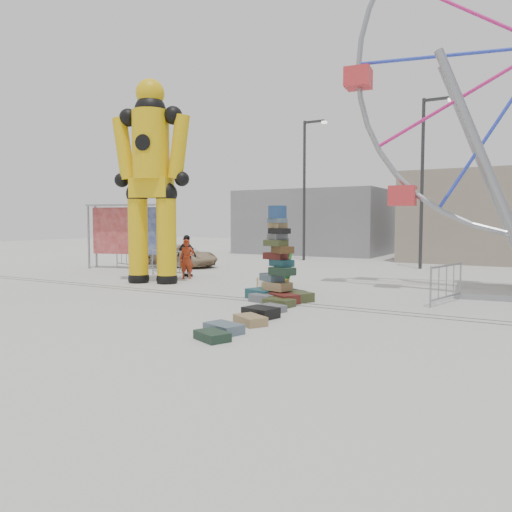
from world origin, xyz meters
The scene contains 24 objects.
ground centered at (0.00, 0.00, 0.00)m, with size 90.00×90.00×0.00m, color #9E9E99.
track_line_near centered at (0.00, 0.60, 0.00)m, with size 40.00×0.04×0.01m, color #47443F.
track_line_far centered at (0.00, 1.00, 0.00)m, with size 40.00×0.04×0.01m, color #47443F.
building_left centered at (-6.00, 22.00, 2.20)m, with size 10.00×8.00×4.40m, color gray.
lamp_post_right centered at (3.09, 13.00, 4.48)m, with size 1.41×0.25×8.00m.
lamp_post_left centered at (-3.91, 15.00, 4.48)m, with size 1.41×0.25×8.00m.
suitcase_tower centered at (1.48, 1.18, 0.76)m, with size 2.12×1.75×2.71m.
crash_test_dummy centered at (-4.34, 2.40, 4.00)m, with size 3.01×1.38×7.59m.
banner_scaffold centered at (-8.91, 5.94, 2.31)m, with size 4.29×1.70×3.07m.
steamer_trunk centered at (0.58, 2.53, 0.22)m, with size 0.93×0.53×0.43m, color silver.
row_case_0 centered at (1.99, 0.25, 0.10)m, with size 0.79×0.50×0.20m, color #3A4221.
row_case_1 centered at (2.19, -0.58, 0.09)m, with size 0.63×0.55×0.17m, color slate.
row_case_2 centered at (2.33, -1.37, 0.12)m, with size 0.76×0.59×0.25m, color black.
row_case_3 centered at (2.52, -2.17, 0.10)m, with size 0.77×0.47×0.20m, color #997A4E.
row_case_4 centered at (2.48, -3.15, 0.10)m, with size 0.78×0.50×0.20m, color #4E616F.
row_case_5 centered at (2.63, -3.78, 0.09)m, with size 0.70×0.46×0.18m, color #1B3223.
barricade_dummy_a centered at (-9.56, 6.38, 0.55)m, with size 2.00×0.10×1.10m, color gray, non-canonical shape.
barricade_dummy_b centered at (-7.47, 6.51, 0.55)m, with size 2.00×0.10×1.10m, color gray, non-canonical shape.
barricade_dummy_c centered at (-5.21, 4.45, 0.55)m, with size 2.00×0.10×1.10m, color gray, non-canonical shape.
barricade_wheel_front centered at (5.77, 2.97, 0.55)m, with size 2.00×0.10×1.10m, color gray, non-canonical shape.
pedestrian_red centered at (-4.08, 4.10, 0.78)m, with size 0.57×0.37×1.57m, color #A12F17.
pedestrian_green centered at (0.38, 3.62, 0.93)m, with size 0.91×0.71×1.86m, color #165A19.
pedestrian_black centered at (-4.54, 4.69, 0.86)m, with size 1.00×0.42×1.71m, color black.
parked_suv centered at (-7.58, 8.15, 0.55)m, with size 1.81×3.93×1.09m, color tan.
Camera 1 is at (8.03, -11.49, 2.27)m, focal length 35.00 mm.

